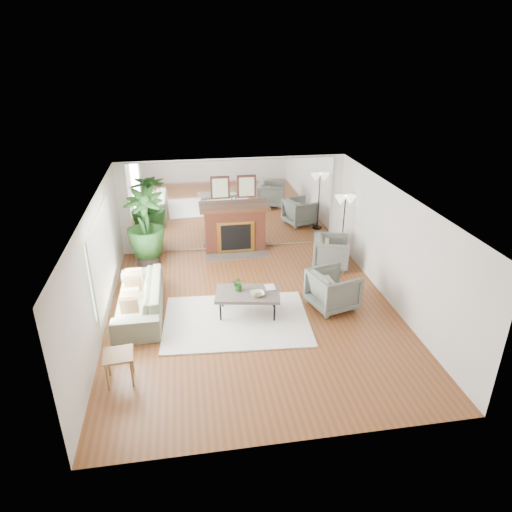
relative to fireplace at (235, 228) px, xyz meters
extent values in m
plane|color=brown|center=(0.00, -3.26, -0.66)|extent=(7.00, 7.00, 0.00)
cube|color=silver|center=(-2.99, -3.26, 0.59)|extent=(0.02, 7.00, 2.50)
cube|color=silver|center=(2.99, -3.26, 0.59)|extent=(0.02, 7.00, 2.50)
cube|color=silver|center=(0.00, 0.23, 0.59)|extent=(6.00, 0.02, 2.50)
cube|color=silver|center=(0.00, 0.21, 0.59)|extent=(5.40, 0.04, 2.40)
cube|color=#B2E09E|center=(-2.96, -2.86, 0.69)|extent=(0.04, 2.40, 1.50)
cube|color=brown|center=(0.00, 0.02, -0.06)|extent=(1.60, 0.40, 1.20)
cube|color=gold|center=(0.00, -0.19, -0.18)|extent=(1.00, 0.04, 0.85)
cube|color=black|center=(0.00, -0.21, -0.18)|extent=(0.80, 0.04, 0.70)
cube|color=#574D45|center=(0.00, -0.33, -0.64)|extent=(1.70, 0.55, 0.03)
cube|color=#4C3018|center=(0.00, 0.00, 0.56)|extent=(1.85, 0.46, 0.10)
cube|color=black|center=(-0.35, 0.17, 1.09)|extent=(0.50, 0.04, 0.60)
cube|color=black|center=(0.35, 0.17, 1.09)|extent=(0.50, 0.04, 0.60)
cube|color=white|center=(-0.40, -3.52, -0.64)|extent=(3.07, 2.29, 0.03)
cube|color=#574D45|center=(-0.13, -3.30, -0.17)|extent=(1.42, 0.97, 0.07)
cylinder|color=black|center=(-0.71, -3.48, -0.43)|extent=(0.04, 0.04, 0.46)
cylinder|color=black|center=(0.36, -3.66, -0.43)|extent=(0.04, 0.04, 0.46)
cylinder|color=black|center=(-0.62, -2.94, -0.43)|extent=(0.04, 0.04, 0.46)
cylinder|color=black|center=(0.45, -3.12, -0.43)|extent=(0.04, 0.04, 0.46)
imported|color=gray|center=(-2.36, -2.86, -0.31)|extent=(0.93, 2.37, 0.69)
imported|color=slate|center=(2.26, -1.37, -0.26)|extent=(1.10, 1.08, 0.81)
imported|color=slate|center=(1.70, -3.28, -0.24)|extent=(1.13, 1.11, 0.84)
cube|color=olive|center=(-2.52, -5.03, -0.13)|extent=(0.52, 0.52, 0.04)
cylinder|color=olive|center=(-2.70, -5.24, -0.40)|extent=(0.04, 0.04, 0.52)
cylinder|color=olive|center=(-2.31, -5.20, -0.40)|extent=(0.04, 0.04, 0.52)
cylinder|color=olive|center=(-2.73, -4.85, -0.40)|extent=(0.04, 0.04, 0.52)
cylinder|color=olive|center=(-2.35, -4.82, -0.40)|extent=(0.04, 0.04, 0.52)
cylinder|color=black|center=(-2.29, -0.54, -0.45)|extent=(0.58, 0.58, 0.41)
imported|color=#336926|center=(-2.29, -0.54, 0.49)|extent=(1.11, 1.11, 1.71)
cylinder|color=black|center=(2.70, -0.92, -0.64)|extent=(0.29, 0.29, 0.04)
cylinder|color=black|center=(2.70, -0.92, 0.17)|extent=(0.03, 0.03, 1.65)
cone|color=beige|center=(2.58, -0.92, 0.94)|extent=(0.31, 0.31, 0.23)
cone|color=beige|center=(2.82, -0.92, 0.94)|extent=(0.31, 0.31, 0.23)
imported|color=#336926|center=(-0.31, -3.18, 0.02)|extent=(0.32, 0.30, 0.31)
imported|color=olive|center=(0.04, -3.45, -0.10)|extent=(0.30, 0.30, 0.07)
imported|color=olive|center=(0.26, -3.18, -0.13)|extent=(0.20, 0.28, 0.02)
camera|label=1|loc=(-1.27, -11.39, 4.45)|focal=32.00mm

